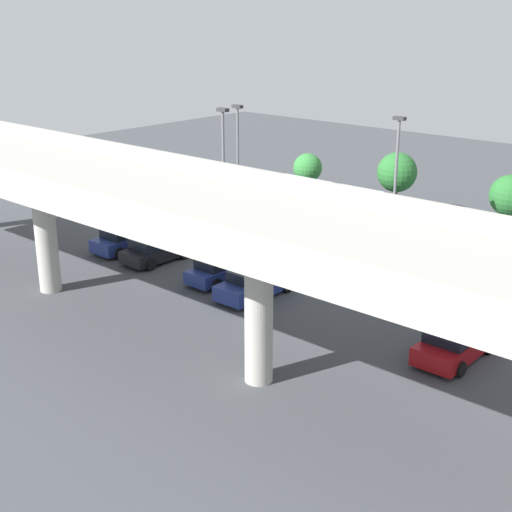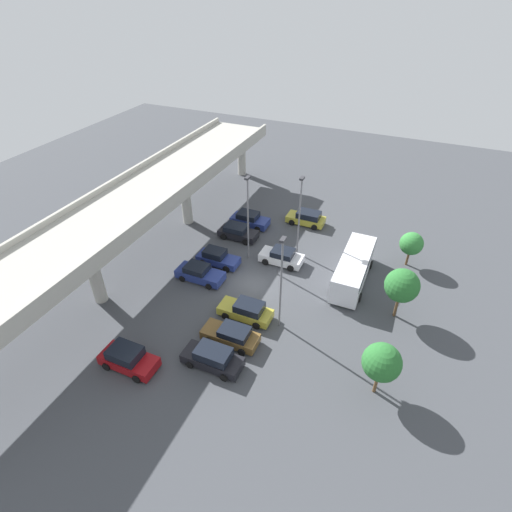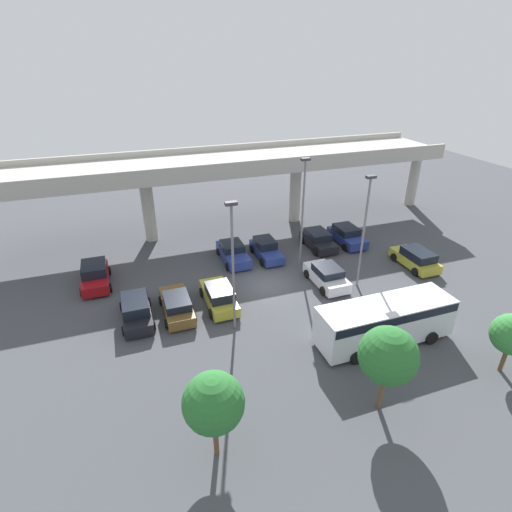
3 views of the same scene
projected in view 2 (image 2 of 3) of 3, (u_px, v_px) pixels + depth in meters
ground_plane at (253, 284)px, 37.99m from camera, size 96.14×96.14×0.00m
highway_overpass at (141, 201)px, 38.06m from camera, size 46.01×7.40×7.73m
parked_car_0 at (128, 358)px, 29.73m from camera, size 2.19×4.42×1.74m
parked_car_1 at (213, 358)px, 29.81m from camera, size 2.09×4.64×1.67m
parked_car_2 at (231, 335)px, 31.78m from camera, size 2.07×4.62×1.49m
parked_car_3 at (246, 311)px, 33.99m from camera, size 2.07×4.65×1.62m
parked_car_4 at (199, 273)px, 38.24m from camera, size 2.17×4.66×1.52m
parked_car_5 at (217, 258)px, 40.24m from camera, size 1.99×4.33×1.60m
parked_car_6 at (282, 257)px, 40.38m from camera, size 2.20×4.36×1.57m
parked_car_7 at (238, 232)px, 44.19m from camera, size 2.21×4.30×1.53m
parked_car_8 at (249, 219)px, 46.33m from camera, size 2.20×4.38×1.62m
parked_car_9 at (307, 218)px, 46.61m from camera, size 2.17×4.41×1.61m
shuttle_bus at (354, 267)px, 37.55m from camera, size 8.59×2.82×2.70m
lamp_post_near_aisle at (300, 211)px, 39.22m from camera, size 0.70×0.35×8.66m
lamp_post_mid_lot at (248, 214)px, 38.34m from camera, size 0.70×0.35×9.13m
lamp_post_by_overpass at (281, 278)px, 30.75m from camera, size 0.70×0.35×8.70m
tree_front_left at (382, 362)px, 26.56m from camera, size 2.67×2.67×4.46m
tree_front_centre at (402, 286)px, 32.62m from camera, size 2.85×2.85×4.80m
tree_front_right at (411, 244)px, 39.08m from camera, size 2.28×2.28×3.69m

